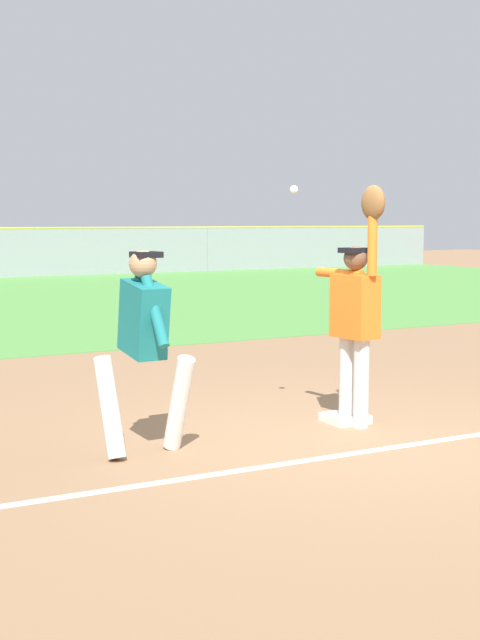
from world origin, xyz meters
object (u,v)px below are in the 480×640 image
object	(u,v)px
first_base	(345,418)
baseball	(294,189)
runner	(144,337)
fielder	(356,310)
parked_car_tan	(43,253)

from	to	relation	value
first_base	baseball	world-z (taller)	baseball
runner	baseball	bearing A→B (deg)	8.32
first_base	fielder	distance (m)	1.09
first_base	runner	xyz separation A→B (m)	(-2.18, -0.15, 0.96)
fielder	runner	size ratio (longest dim) A/B	1.33
baseball	parked_car_tan	xyz separation A→B (m)	(5.86, 27.37, -1.57)
fielder	first_base	bearing A→B (deg)	-98.94
baseball	parked_car_tan	world-z (taller)	baseball
first_base	parked_car_tan	xyz separation A→B (m)	(5.33, 27.50, 0.63)
fielder	runner	bearing A→B (deg)	-6.44
fielder	baseball	size ratio (longest dim) A/B	30.81
fielder	baseball	distance (m)	1.27
parked_car_tan	baseball	bearing A→B (deg)	-105.81
first_base	runner	size ratio (longest dim) A/B	0.22
first_base	runner	world-z (taller)	runner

